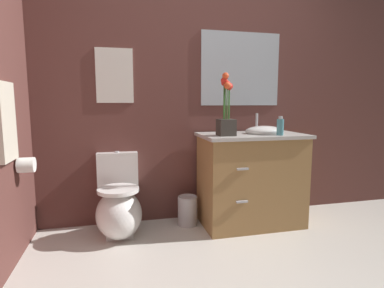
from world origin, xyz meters
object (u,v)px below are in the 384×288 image
object	(u,v)px
trash_bin	(188,210)
toilet_paper_roll	(26,165)
flower_vase	(226,112)
wall_mirror	(241,69)
soap_bottle	(280,127)
toilet	(119,207)
wall_poster	(115,76)
hanging_towel	(7,122)
vanity_cabinet	(251,178)

from	to	relation	value
trash_bin	toilet_paper_roll	size ratio (longest dim) A/B	2.47
flower_vase	wall_mirror	size ratio (longest dim) A/B	0.66
soap_bottle	wall_mirror	size ratio (longest dim) A/B	0.21
toilet	soap_bottle	size ratio (longest dim) A/B	4.19
wall_mirror	trash_bin	bearing A→B (deg)	-161.83
toilet	wall_mirror	size ratio (longest dim) A/B	0.86
soap_bottle	wall_poster	distance (m)	1.52
soap_bottle	wall_mirror	bearing A→B (deg)	111.22
trash_bin	wall_mirror	distance (m)	1.45
hanging_towel	toilet	bearing A→B (deg)	27.07
vanity_cabinet	soap_bottle	size ratio (longest dim) A/B	6.23
wall_mirror	toilet_paper_roll	world-z (taller)	wall_mirror
vanity_cabinet	toilet_paper_roll	xyz separation A→B (m)	(-1.84, -0.17, 0.24)
toilet	soap_bottle	xyz separation A→B (m)	(1.38, -0.20, 0.68)
wall_poster	toilet_paper_roll	world-z (taller)	wall_poster
flower_vase	wall_mirror	world-z (taller)	wall_mirror
flower_vase	trash_bin	size ratio (longest dim) A/B	1.94
wall_poster	soap_bottle	bearing A→B (deg)	-18.79
trash_bin	hanging_towel	world-z (taller)	hanging_towel
toilet	wall_poster	size ratio (longest dim) A/B	1.44
soap_bottle	toilet_paper_roll	bearing A→B (deg)	179.88
soap_bottle	toilet_paper_roll	size ratio (longest dim) A/B	1.50
trash_bin	toilet_paper_roll	distance (m)	1.40
toilet	soap_bottle	bearing A→B (deg)	-8.29
soap_bottle	trash_bin	distance (m)	1.13
toilet_paper_roll	wall_poster	bearing A→B (deg)	36.01
toilet	flower_vase	size ratio (longest dim) A/B	1.30
flower_vase	hanging_towel	bearing A→B (deg)	-171.52
flower_vase	soap_bottle	xyz separation A→B (m)	(0.46, -0.09, -0.13)
trash_bin	toilet	bearing A→B (deg)	-172.78
toilet	trash_bin	size ratio (longest dim) A/B	2.54
wall_poster	toilet_paper_roll	xyz separation A→B (m)	(-0.64, -0.46, -0.68)
trash_bin	vanity_cabinet	bearing A→B (deg)	-10.23
toilet	hanging_towel	xyz separation A→B (m)	(-0.69, -0.35, 0.76)
toilet	vanity_cabinet	xyz separation A→B (m)	(1.20, -0.03, 0.19)
toilet	toilet_paper_roll	distance (m)	0.80
toilet	toilet_paper_roll	world-z (taller)	toilet_paper_roll
toilet	vanity_cabinet	bearing A→B (deg)	-1.26
wall_poster	hanging_towel	bearing A→B (deg)	-138.11
vanity_cabinet	toilet_paper_roll	distance (m)	1.86
soap_bottle	toilet	bearing A→B (deg)	171.71
wall_poster	toilet	bearing A→B (deg)	-90.00
toilet	flower_vase	distance (m)	1.22
flower_vase	wall_poster	bearing A→B (deg)	157.24
vanity_cabinet	hanging_towel	size ratio (longest dim) A/B	1.97
vanity_cabinet	wall_mirror	size ratio (longest dim) A/B	1.28
toilet_paper_roll	toilet	bearing A→B (deg)	17.10
soap_bottle	wall_mirror	world-z (taller)	wall_mirror
trash_bin	wall_poster	bearing A→B (deg)	162.96
toilet	vanity_cabinet	distance (m)	1.21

